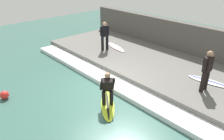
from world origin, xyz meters
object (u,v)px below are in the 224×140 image
Objects in this scene: surfboard_waiting_near at (208,81)px; surfer_waiting_far at (105,35)px; marker_buoy at (4,95)px; surfboard_riding at (108,105)px; surfer_riding at (107,87)px; surfer_waiting_near at (207,69)px; surfboard_waiting_far at (115,47)px.

surfer_waiting_far reaches higher than surfboard_waiting_near.
surfer_waiting_far is 4.75× the size of marker_buoy.
surfboard_riding is 1.40× the size of surfer_riding.
surfboard_riding is 1.14× the size of surfer_waiting_near.
surfboard_waiting_far is (3.88, 3.70, 0.38)m from surfboard_riding.
surfboard_waiting_near is 0.88× the size of surfboard_waiting_far.
surfboard_waiting_near is 1.09× the size of surfer_waiting_far.
surfer_waiting_near is (3.04, -2.12, 1.27)m from surfboard_riding.
surfboard_waiting_near reaches higher than surfboard_riding.
marker_buoy is at bearing -174.65° from surfboard_waiting_far.
surfer_waiting_near is at bearing -34.96° from surfboard_riding.
surfer_waiting_far is 5.95m from marker_buoy.
surfer_waiting_near is at bearing -90.93° from surfer_waiting_far.
marker_buoy is (-5.71, 5.21, -1.13)m from surfer_waiting_near.
surfer_waiting_far is (3.14, 3.78, 0.49)m from surfer_riding.
surfer_riding reaches higher than surfboard_waiting_far.
surfer_waiting_near is 5.95m from surfboard_waiting_far.
surfer_riding is 0.76× the size of surfboard_waiting_near.
surfboard_riding is 3.92m from surfer_waiting_near.
surfer_waiting_near reaches higher than surfboard_waiting_near.
surfer_waiting_near reaches higher than surfer_waiting_far.
surfer_riding is 0.82× the size of surfer_waiting_near.
surfer_waiting_near is 0.82× the size of surfboard_waiting_far.
surfer_riding is at bearing 0.00° from surfboard_riding.
surfer_waiting_near reaches higher than surfboard_riding.
surfer_riding is at bearing 152.80° from surfboard_waiting_near.
surfboard_waiting_far is at bearing 43.64° from surfer_riding.
surfer_waiting_far reaches higher than surfboard_waiting_far.
surfboard_waiting_far is (0.74, -0.08, -0.87)m from surfer_waiting_far.
surfboard_riding is 0.76m from surfer_riding.
surfboard_waiting_near is 5.86m from surfer_waiting_far.
surfboard_waiting_far is (0.84, 5.82, -0.88)m from surfer_waiting_near.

